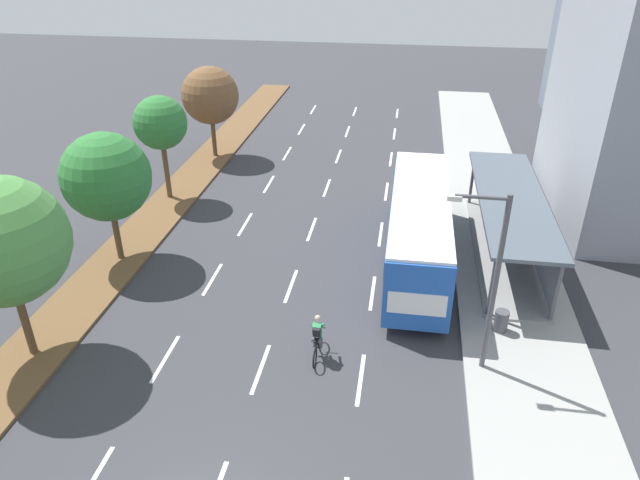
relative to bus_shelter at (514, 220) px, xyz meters
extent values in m
cube|color=brown|center=(-17.83, 4.04, -1.81)|extent=(2.60, 52.00, 0.12)
cube|color=#9E9E99|center=(-0.28, 4.04, -1.79)|extent=(4.50, 52.00, 0.15)
cube|color=white|center=(-13.03, -9.45, -1.86)|extent=(0.14, 2.59, 0.01)
cube|color=white|center=(-13.03, -4.10, -1.86)|extent=(0.14, 2.59, 0.01)
cube|color=white|center=(-13.03, 1.25, -1.86)|extent=(0.14, 2.59, 0.01)
cube|color=white|center=(-13.03, 6.60, -1.86)|extent=(0.14, 2.59, 0.01)
cube|color=white|center=(-13.03, 11.96, -1.86)|extent=(0.14, 2.59, 0.01)
cube|color=white|center=(-13.03, 17.31, -1.86)|extent=(0.14, 2.59, 0.01)
cube|color=white|center=(-13.03, 22.66, -1.86)|extent=(0.14, 2.59, 0.01)
cube|color=white|center=(-9.53, -9.45, -1.86)|extent=(0.14, 2.59, 0.01)
cube|color=white|center=(-9.53, -4.10, -1.86)|extent=(0.14, 2.59, 0.01)
cube|color=white|center=(-9.53, 1.25, -1.86)|extent=(0.14, 2.59, 0.01)
cube|color=white|center=(-9.53, 6.60, -1.86)|extent=(0.14, 2.59, 0.01)
cube|color=white|center=(-9.53, 11.96, -1.86)|extent=(0.14, 2.59, 0.01)
cube|color=white|center=(-9.53, 17.31, -1.86)|extent=(0.14, 2.59, 0.01)
cube|color=white|center=(-9.53, 22.66, -1.86)|extent=(0.14, 2.59, 0.01)
cube|color=white|center=(-6.03, -9.45, -1.86)|extent=(0.14, 2.59, 0.01)
cube|color=white|center=(-6.03, -4.10, -1.86)|extent=(0.14, 2.59, 0.01)
cube|color=white|center=(-6.03, 1.25, -1.86)|extent=(0.14, 2.59, 0.01)
cube|color=white|center=(-6.03, 6.60, -1.86)|extent=(0.14, 2.59, 0.01)
cube|color=white|center=(-6.03, 11.96, -1.86)|extent=(0.14, 2.59, 0.01)
cube|color=white|center=(-6.03, 17.31, -1.86)|extent=(0.14, 2.59, 0.01)
cube|color=white|center=(-6.03, 22.66, -1.86)|extent=(0.14, 2.59, 0.01)
cube|color=gray|center=(-0.28, 0.00, -1.67)|extent=(2.60, 10.98, 0.10)
cylinder|color=#56565B|center=(-1.46, -5.24, -0.32)|extent=(0.16, 0.16, 2.60)
cylinder|color=#56565B|center=(-1.46, 5.24, -0.32)|extent=(0.16, 0.16, 2.60)
cylinder|color=#56565B|center=(0.90, -5.24, -0.32)|extent=(0.16, 0.16, 2.60)
cylinder|color=#56565B|center=(0.90, 5.24, -0.32)|extent=(0.16, 0.16, 2.60)
cube|color=gray|center=(0.96, 0.00, -0.32)|extent=(0.10, 10.43, 2.34)
cube|color=#4C5660|center=(-0.28, 0.00, 1.06)|extent=(2.90, 11.38, 0.16)
cube|color=#2356B2|center=(-4.28, -1.46, -0.02)|extent=(2.50, 11.20, 2.80)
cube|color=#2D3D4C|center=(-4.28, -1.46, 0.83)|extent=(2.54, 10.30, 0.90)
cube|color=silver|center=(-4.28, -1.46, 1.44)|extent=(2.45, 10.98, 0.12)
cube|color=#2D3D4C|center=(-4.28, 4.16, 0.33)|extent=(2.25, 0.06, 1.54)
cube|color=white|center=(-4.28, -7.08, -0.22)|extent=(2.12, 0.04, 0.90)
cylinder|color=black|center=(-5.38, 2.02, -1.37)|extent=(0.30, 1.00, 1.00)
cylinder|color=black|center=(-3.18, 2.02, -1.37)|extent=(0.30, 1.00, 1.00)
cylinder|color=black|center=(-5.38, -4.93, -1.37)|extent=(0.30, 1.00, 1.00)
cylinder|color=black|center=(-3.18, -4.93, -1.37)|extent=(0.30, 1.00, 1.00)
torus|color=black|center=(-7.68, -7.94, -1.51)|extent=(0.06, 0.72, 0.72)
torus|color=black|center=(-7.68, -9.04, -1.51)|extent=(0.06, 0.72, 0.72)
cylinder|color=black|center=(-7.68, -8.49, -1.23)|extent=(0.05, 0.94, 0.05)
cylinder|color=black|center=(-7.68, -8.59, -1.41)|extent=(0.05, 0.57, 0.42)
cylinder|color=black|center=(-7.68, -8.69, -1.21)|extent=(0.04, 0.04, 0.40)
cube|color=black|center=(-7.68, -8.69, -1.01)|extent=(0.12, 0.24, 0.06)
cylinder|color=black|center=(-7.68, -7.99, -0.96)|extent=(0.46, 0.04, 0.04)
cube|color=#2D844C|center=(-7.68, -8.51, -0.68)|extent=(0.30, 0.36, 0.59)
cube|color=black|center=(-7.68, -8.67, -0.66)|extent=(0.26, 0.26, 0.42)
sphere|color=beige|center=(-7.68, -8.39, -0.26)|extent=(0.20, 0.20, 0.20)
cylinder|color=#4C4C56|center=(-7.80, -8.54, -1.08)|extent=(0.12, 0.42, 0.25)
cylinder|color=#4C4C56|center=(-7.80, -8.37, -1.34)|extent=(0.10, 0.17, 0.41)
cylinder|color=#4C4C56|center=(-7.56, -8.54, -1.08)|extent=(0.12, 0.42, 0.25)
cylinder|color=#4C4C56|center=(-7.56, -8.37, -1.34)|extent=(0.10, 0.17, 0.41)
cylinder|color=#2D844C|center=(-7.85, -8.29, -0.63)|extent=(0.09, 0.47, 0.28)
cylinder|color=#2D844C|center=(-7.51, -8.29, -0.63)|extent=(0.09, 0.47, 0.28)
cylinder|color=brown|center=(-17.79, -9.95, -0.30)|extent=(0.28, 0.28, 2.90)
sphere|color=#4C8E42|center=(-17.79, -9.95, 2.77)|extent=(4.32, 4.32, 4.32)
cylinder|color=brown|center=(-17.73, -3.10, -0.47)|extent=(0.28, 0.28, 2.55)
sphere|color=#2D7533|center=(-17.73, -3.10, 2.24)|extent=(3.85, 3.85, 3.85)
cylinder|color=brown|center=(-18.08, 3.74, -0.14)|extent=(0.28, 0.28, 3.20)
sphere|color=#2D7533|center=(-18.08, 3.74, 2.53)|extent=(2.86, 2.86, 2.86)
cylinder|color=brown|center=(-17.61, 10.58, -0.43)|extent=(0.28, 0.28, 2.63)
sphere|color=brown|center=(-17.61, 10.58, 2.25)|extent=(3.62, 3.62, 3.62)
cylinder|color=#4C4C51|center=(-1.93, -8.28, 1.53)|extent=(0.18, 0.18, 6.50)
cylinder|color=#4C4C51|center=(-2.73, -8.28, 4.63)|extent=(1.60, 0.12, 0.12)
cube|color=silver|center=(-3.53, -8.28, 4.56)|extent=(0.44, 0.24, 0.16)
cylinder|color=#4C4C51|center=(-1.08, -6.11, -1.29)|extent=(0.52, 0.52, 0.85)
camera|label=1|loc=(-5.06, -24.65, 11.78)|focal=32.68mm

